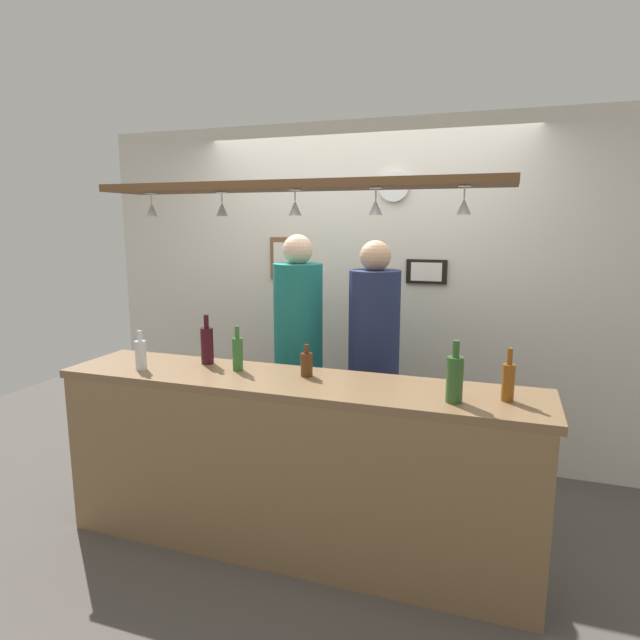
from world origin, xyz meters
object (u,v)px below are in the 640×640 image
person_right_navy_shirt (374,344)px  bottle_beer_amber_tall (508,381)px  bottle_champagne_green (455,378)px  wall_clock (394,187)px  bottle_beer_green_import (238,353)px  picture_frame_lower_pair (426,272)px  person_left_teal_shirt (298,335)px  bottle_wine_dark_red (207,344)px  picture_frame_caricature (285,259)px  bottle_beer_brown_stubby (307,364)px  bottle_soda_clear (141,354)px

person_right_navy_shirt → bottle_beer_amber_tall: (0.85, -0.80, 0.05)m
bottle_champagne_green → wall_clock: 1.90m
person_right_navy_shirt → wall_clock: bearing=91.1°
bottle_beer_green_import → picture_frame_lower_pair: size_ratio=0.87×
person_left_teal_shirt → person_right_navy_shirt: 0.54m
person_left_teal_shirt → bottle_wine_dark_red: person_left_teal_shirt is taller
bottle_wine_dark_red → picture_frame_caricature: size_ratio=0.88×
bottle_champagne_green → person_left_teal_shirt: bearing=141.9°
person_right_navy_shirt → wall_clock: wall_clock is taller
bottle_beer_brown_stubby → bottle_beer_green_import: (-0.42, -0.02, 0.03)m
person_right_navy_shirt → bottle_wine_dark_red: size_ratio=5.76×
bottle_beer_green_import → wall_clock: (0.62, 1.33, 1.00)m
picture_frame_lower_pair → bottle_beer_amber_tall: bearing=-66.9°
bottle_beer_amber_tall → person_left_teal_shirt: bearing=150.1°
bottle_champagne_green → wall_clock: bearing=112.3°
wall_clock → picture_frame_caricature: bearing=179.6°
bottle_champagne_green → bottle_beer_green_import: 1.25m
person_left_teal_shirt → bottle_soda_clear: bearing=-125.0°
bottle_beer_brown_stubby → bottle_champagne_green: (0.82, -0.19, 0.05)m
bottle_beer_brown_stubby → bottle_champagne_green: 0.84m
picture_frame_caricature → picture_frame_lower_pair: 1.14m
bottle_soda_clear → bottle_wine_dark_red: bottle_wine_dark_red is taller
bottle_soda_clear → picture_frame_caricature: bearing=79.4°
bottle_champagne_green → picture_frame_lower_pair: bearing=103.4°
bottle_wine_dark_red → bottle_beer_green_import: 0.26m
bottle_soda_clear → bottle_champagne_green: 1.78m
bottle_beer_amber_tall → bottle_soda_clear: bearing=-177.1°
person_right_navy_shirt → bottle_soda_clear: (-1.17, -0.90, 0.04)m
person_right_navy_shirt → bottle_champagne_green: person_right_navy_shirt is taller
picture_frame_caricature → bottle_beer_amber_tall: bearing=-39.0°
bottle_champagne_green → bottle_beer_brown_stubby: bearing=167.2°
bottle_wine_dark_red → picture_frame_lower_pair: size_ratio=1.00×
bottle_beer_brown_stubby → bottle_beer_amber_tall: bearing=-4.5°
bottle_wine_dark_red → picture_frame_lower_pair: 1.73m
bottle_beer_brown_stubby → bottle_champagne_green: size_ratio=0.60×
person_right_navy_shirt → picture_frame_caricature: 1.19m
bottle_beer_brown_stubby → wall_clock: 1.69m
bottle_beer_green_import → wall_clock: wall_clock is taller
bottle_beer_amber_tall → person_right_navy_shirt: bearing=136.7°
bottle_soda_clear → picture_frame_caricature: size_ratio=0.68×
person_right_navy_shirt → bottle_beer_green_import: person_right_navy_shirt is taller
person_right_navy_shirt → picture_frame_lower_pair: bearing=67.9°
bottle_beer_amber_tall → bottle_beer_green_import: same height
bottle_soda_clear → wall_clock: wall_clock is taller
bottle_beer_brown_stubby → bottle_beer_amber_tall: bottle_beer_amber_tall is taller
person_left_teal_shirt → bottle_beer_green_import: 0.73m
bottle_soda_clear → picture_frame_lower_pair: bearing=46.8°
bottle_beer_brown_stubby → bottle_beer_amber_tall: 1.06m
bottle_beer_brown_stubby → picture_frame_lower_pair: 1.46m
person_left_teal_shirt → bottle_soda_clear: size_ratio=7.66×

